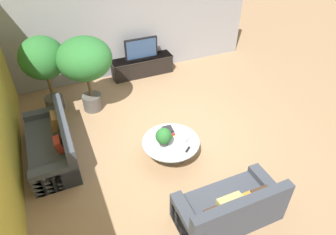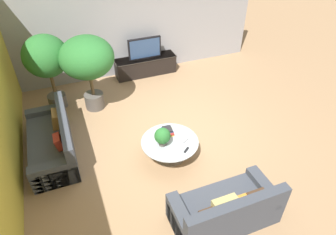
{
  "view_description": "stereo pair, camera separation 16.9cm",
  "coord_description": "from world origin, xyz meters",
  "px_view_note": "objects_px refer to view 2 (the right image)",
  "views": [
    {
      "loc": [
        -2.19,
        -4.58,
        4.41
      ],
      "look_at": [
        -0.19,
        0.03,
        0.55
      ],
      "focal_mm": 32.0,
      "sensor_mm": 36.0,
      "label": 1
    },
    {
      "loc": [
        -2.03,
        -4.64,
        4.41
      ],
      "look_at": [
        -0.19,
        0.03,
        0.55
      ],
      "focal_mm": 32.0,
      "sensor_mm": 36.0,
      "label": 2
    }
  ],
  "objects_px": {
    "coffee_table": "(170,146)",
    "couch_by_wall": "(53,142)",
    "potted_plant_tabletop": "(162,136)",
    "couch_near_entry": "(225,210)",
    "potted_palm_corner": "(87,60)",
    "potted_palm_tall": "(46,59)",
    "television": "(145,48)",
    "media_console": "(146,66)"
  },
  "relations": [
    {
      "from": "coffee_table",
      "to": "couch_by_wall",
      "type": "distance_m",
      "value": 2.39
    },
    {
      "from": "couch_by_wall",
      "to": "potted_plant_tabletop",
      "type": "distance_m",
      "value": 2.28
    },
    {
      "from": "couch_near_entry",
      "to": "potted_palm_corner",
      "type": "distance_m",
      "value": 4.4
    },
    {
      "from": "coffee_table",
      "to": "potted_palm_corner",
      "type": "relative_size",
      "value": 0.62
    },
    {
      "from": "couch_by_wall",
      "to": "potted_palm_tall",
      "type": "relative_size",
      "value": 1.08
    },
    {
      "from": "television",
      "to": "couch_by_wall",
      "type": "relative_size",
      "value": 0.47
    },
    {
      "from": "couch_near_entry",
      "to": "potted_palm_corner",
      "type": "xyz_separation_m",
      "value": [
        -1.37,
        4.06,
        1.02
      ]
    },
    {
      "from": "potted_palm_tall",
      "to": "potted_palm_corner",
      "type": "relative_size",
      "value": 1.01
    },
    {
      "from": "couch_near_entry",
      "to": "television",
      "type": "bearing_deg",
      "value": -93.87
    },
    {
      "from": "couch_by_wall",
      "to": "couch_near_entry",
      "type": "relative_size",
      "value": 1.18
    },
    {
      "from": "coffee_table",
      "to": "potted_plant_tabletop",
      "type": "xyz_separation_m",
      "value": [
        -0.17,
        -0.04,
        0.34
      ]
    },
    {
      "from": "couch_near_entry",
      "to": "potted_palm_corner",
      "type": "height_order",
      "value": "potted_palm_corner"
    },
    {
      "from": "potted_palm_corner",
      "to": "media_console",
      "type": "bearing_deg",
      "value": 33.95
    },
    {
      "from": "coffee_table",
      "to": "potted_plant_tabletop",
      "type": "relative_size",
      "value": 2.97
    },
    {
      "from": "television",
      "to": "coffee_table",
      "type": "distance_m",
      "value": 3.57
    },
    {
      "from": "couch_by_wall",
      "to": "couch_near_entry",
      "type": "distance_m",
      "value": 3.66
    },
    {
      "from": "couch_near_entry",
      "to": "potted_plant_tabletop",
      "type": "height_order",
      "value": "couch_near_entry"
    },
    {
      "from": "couch_by_wall",
      "to": "potted_palm_tall",
      "type": "xyz_separation_m",
      "value": [
        0.22,
        1.72,
        1.03
      ]
    },
    {
      "from": "media_console",
      "to": "potted_palm_tall",
      "type": "height_order",
      "value": "potted_palm_tall"
    },
    {
      "from": "couch_near_entry",
      "to": "potted_plant_tabletop",
      "type": "bearing_deg",
      "value": -75.42
    },
    {
      "from": "television",
      "to": "couch_near_entry",
      "type": "distance_m",
      "value": 5.25
    },
    {
      "from": "potted_palm_tall",
      "to": "potted_plant_tabletop",
      "type": "distance_m",
      "value": 3.35
    },
    {
      "from": "coffee_table",
      "to": "potted_plant_tabletop",
      "type": "bearing_deg",
      "value": -167.47
    },
    {
      "from": "media_console",
      "to": "couch_by_wall",
      "type": "distance_m",
      "value": 3.75
    },
    {
      "from": "potted_palm_corner",
      "to": "potted_plant_tabletop",
      "type": "xyz_separation_m",
      "value": [
        0.93,
        -2.36,
        -0.68
      ]
    },
    {
      "from": "media_console",
      "to": "potted_palm_tall",
      "type": "relative_size",
      "value": 0.96
    },
    {
      "from": "media_console",
      "to": "potted_palm_tall",
      "type": "bearing_deg",
      "value": -163.35
    },
    {
      "from": "couch_by_wall",
      "to": "couch_near_entry",
      "type": "bearing_deg",
      "value": 41.98
    },
    {
      "from": "couch_by_wall",
      "to": "potted_palm_tall",
      "type": "bearing_deg",
      "value": 172.76
    },
    {
      "from": "coffee_table",
      "to": "television",
      "type": "bearing_deg",
      "value": 79.81
    },
    {
      "from": "potted_palm_tall",
      "to": "couch_near_entry",
      "type": "bearing_deg",
      "value": -63.33
    },
    {
      "from": "television",
      "to": "couch_near_entry",
      "type": "xyz_separation_m",
      "value": [
        -0.35,
        -5.21,
        -0.53
      ]
    },
    {
      "from": "potted_palm_tall",
      "to": "potted_palm_corner",
      "type": "xyz_separation_m",
      "value": [
        0.86,
        -0.39,
        -0.0
      ]
    },
    {
      "from": "media_console",
      "to": "television",
      "type": "height_order",
      "value": "television"
    },
    {
      "from": "potted_palm_tall",
      "to": "media_console",
      "type": "bearing_deg",
      "value": 16.65
    },
    {
      "from": "couch_near_entry",
      "to": "potted_plant_tabletop",
      "type": "relative_size",
      "value": 4.44
    },
    {
      "from": "media_console",
      "to": "potted_plant_tabletop",
      "type": "relative_size",
      "value": 4.65
    },
    {
      "from": "potted_palm_corner",
      "to": "potted_plant_tabletop",
      "type": "relative_size",
      "value": 4.82
    },
    {
      "from": "media_console",
      "to": "television",
      "type": "bearing_deg",
      "value": -90.0
    },
    {
      "from": "media_console",
      "to": "couch_by_wall",
      "type": "relative_size",
      "value": 0.89
    },
    {
      "from": "television",
      "to": "potted_palm_tall",
      "type": "xyz_separation_m",
      "value": [
        -2.58,
        -0.77,
        0.49
      ]
    },
    {
      "from": "potted_plant_tabletop",
      "to": "couch_near_entry",
      "type": "bearing_deg",
      "value": -75.42
    }
  ]
}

